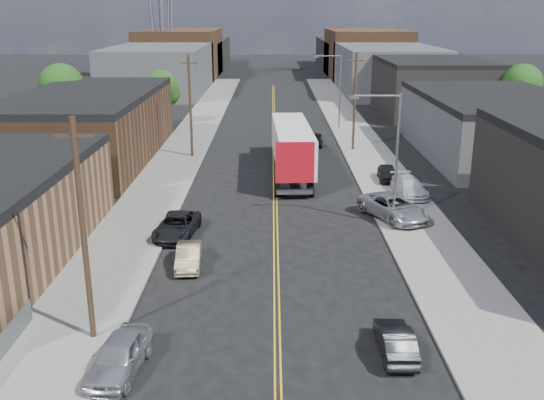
{
  "coord_description": "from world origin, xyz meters",
  "views": [
    {
      "loc": [
        -0.23,
        -13.92,
        14.05
      ],
      "look_at": [
        -0.24,
        22.76,
        2.5
      ],
      "focal_mm": 40.0,
      "sensor_mm": 36.0,
      "label": 1
    }
  ],
  "objects_px": {
    "car_right_oncoming": "(395,341)",
    "car_left_c": "(177,226)",
    "car_right_lot_b": "(409,187)",
    "car_left_a": "(119,356)",
    "car_left_b": "(189,256)",
    "car_right_lot_c": "(387,173)",
    "car_right_lot_a": "(393,207)",
    "car_ahead_truck": "(312,140)",
    "semi_truck": "(291,144)"
  },
  "relations": [
    {
      "from": "car_right_oncoming",
      "to": "car_left_c",
      "type": "bearing_deg",
      "value": -50.9
    },
    {
      "from": "car_right_oncoming",
      "to": "car_right_lot_b",
      "type": "xyz_separation_m",
      "value": [
        5.48,
        22.69,
        0.22
      ]
    },
    {
      "from": "car_left_a",
      "to": "car_right_oncoming",
      "type": "height_order",
      "value": "car_left_a"
    },
    {
      "from": "car_left_b",
      "to": "car_right_lot_c",
      "type": "distance_m",
      "value": 23.09
    },
    {
      "from": "car_right_lot_a",
      "to": "car_left_a",
      "type": "bearing_deg",
      "value": -153.45
    },
    {
      "from": "car_left_c",
      "to": "car_right_lot_a",
      "type": "relative_size",
      "value": 0.87
    },
    {
      "from": "car_left_a",
      "to": "car_right_lot_a",
      "type": "bearing_deg",
      "value": 59.1
    },
    {
      "from": "car_right_lot_c",
      "to": "car_left_b",
      "type": "bearing_deg",
      "value": -124.77
    },
    {
      "from": "car_left_a",
      "to": "car_left_c",
      "type": "height_order",
      "value": "car_left_a"
    },
    {
      "from": "car_left_c",
      "to": "car_right_lot_c",
      "type": "xyz_separation_m",
      "value": [
        15.99,
        12.99,
        0.09
      ]
    },
    {
      "from": "car_left_c",
      "to": "car_right_lot_a",
      "type": "height_order",
      "value": "car_right_lot_a"
    },
    {
      "from": "car_right_oncoming",
      "to": "car_ahead_truck",
      "type": "bearing_deg",
      "value": -88.61
    },
    {
      "from": "semi_truck",
      "to": "car_left_a",
      "type": "height_order",
      "value": "semi_truck"
    },
    {
      "from": "car_left_b",
      "to": "car_ahead_truck",
      "type": "bearing_deg",
      "value": 70.31
    },
    {
      "from": "semi_truck",
      "to": "car_ahead_truck",
      "type": "xyz_separation_m",
      "value": [
        2.61,
        10.99,
        -1.95
      ]
    },
    {
      "from": "car_left_c",
      "to": "car_right_lot_b",
      "type": "height_order",
      "value": "car_right_lot_b"
    },
    {
      "from": "car_left_a",
      "to": "car_left_b",
      "type": "xyz_separation_m",
      "value": [
        1.4,
        10.57,
        -0.12
      ]
    },
    {
      "from": "car_left_b",
      "to": "car_ahead_truck",
      "type": "relative_size",
      "value": 0.84
    },
    {
      "from": "car_right_lot_b",
      "to": "car_ahead_truck",
      "type": "height_order",
      "value": "car_right_lot_b"
    },
    {
      "from": "car_left_c",
      "to": "car_right_oncoming",
      "type": "relative_size",
      "value": 1.32
    },
    {
      "from": "car_left_a",
      "to": "car_left_b",
      "type": "distance_m",
      "value": 10.67
    },
    {
      "from": "car_left_b",
      "to": "car_right_oncoming",
      "type": "distance_m",
      "value": 13.6
    },
    {
      "from": "car_right_lot_c",
      "to": "car_left_c",
      "type": "bearing_deg",
      "value": -136.49
    },
    {
      "from": "car_left_b",
      "to": "car_right_lot_a",
      "type": "bearing_deg",
      "value": 27.2
    },
    {
      "from": "semi_truck",
      "to": "car_right_oncoming",
      "type": "height_order",
      "value": "semi_truck"
    },
    {
      "from": "car_right_lot_c",
      "to": "car_ahead_truck",
      "type": "height_order",
      "value": "car_right_lot_c"
    },
    {
      "from": "car_left_a",
      "to": "car_right_oncoming",
      "type": "distance_m",
      "value": 11.48
    },
    {
      "from": "car_left_a",
      "to": "car_ahead_truck",
      "type": "bearing_deg",
      "value": 83.53
    },
    {
      "from": "car_right_oncoming",
      "to": "car_right_lot_b",
      "type": "relative_size",
      "value": 0.79
    },
    {
      "from": "car_left_b",
      "to": "car_right_lot_b",
      "type": "height_order",
      "value": "car_right_lot_b"
    },
    {
      "from": "car_right_lot_a",
      "to": "car_ahead_truck",
      "type": "relative_size",
      "value": 1.26
    },
    {
      "from": "car_right_lot_b",
      "to": "car_right_lot_c",
      "type": "bearing_deg",
      "value": 95.54
    },
    {
      "from": "car_right_lot_a",
      "to": "car_right_lot_c",
      "type": "xyz_separation_m",
      "value": [
        1.39,
        9.91,
        -0.16
      ]
    },
    {
      "from": "car_left_a",
      "to": "car_right_lot_a",
      "type": "distance_m",
      "value": 23.61
    },
    {
      "from": "car_left_c",
      "to": "car_right_lot_c",
      "type": "height_order",
      "value": "car_right_lot_c"
    },
    {
      "from": "car_right_oncoming",
      "to": "car_ahead_truck",
      "type": "relative_size",
      "value": 0.84
    },
    {
      "from": "car_left_a",
      "to": "car_right_lot_c",
      "type": "relative_size",
      "value": 1.16
    },
    {
      "from": "car_left_a",
      "to": "car_ahead_truck",
      "type": "height_order",
      "value": "car_left_a"
    },
    {
      "from": "car_right_lot_a",
      "to": "car_right_lot_c",
      "type": "distance_m",
      "value": 10.01
    },
    {
      "from": "car_left_a",
      "to": "car_left_b",
      "type": "relative_size",
      "value": 1.14
    },
    {
      "from": "car_ahead_truck",
      "to": "car_right_lot_a",
      "type": "bearing_deg",
      "value": -77.33
    },
    {
      "from": "car_left_a",
      "to": "car_right_lot_a",
      "type": "relative_size",
      "value": 0.76
    },
    {
      "from": "car_right_lot_b",
      "to": "car_right_lot_a",
      "type": "bearing_deg",
      "value": -118.5
    },
    {
      "from": "car_left_c",
      "to": "car_right_lot_a",
      "type": "distance_m",
      "value": 14.92
    },
    {
      "from": "semi_truck",
      "to": "car_right_lot_c",
      "type": "height_order",
      "value": "semi_truck"
    },
    {
      "from": "semi_truck",
      "to": "car_right_lot_a",
      "type": "distance_m",
      "value": 15.06
    },
    {
      "from": "car_right_oncoming",
      "to": "car_right_lot_a",
      "type": "xyz_separation_m",
      "value": [
        3.2,
        17.2,
        0.33
      ]
    },
    {
      "from": "car_right_lot_a",
      "to": "car_right_oncoming",
      "type": "bearing_deg",
      "value": -125.8
    },
    {
      "from": "car_ahead_truck",
      "to": "semi_truck",
      "type": "bearing_deg",
      "value": -100.23
    },
    {
      "from": "car_left_c",
      "to": "car_left_b",
      "type": "bearing_deg",
      "value": -68.34
    }
  ]
}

